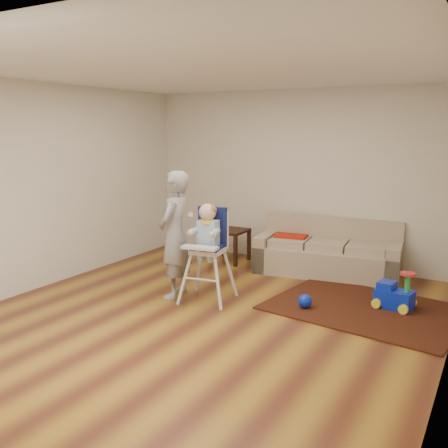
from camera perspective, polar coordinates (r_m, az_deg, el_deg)
The scene contains 9 objects.
ground at distance 5.79m, azimuth -1.98°, elevation -10.42°, with size 5.50×5.50×0.00m, color #4F2414.
room_envelope at distance 5.86m, azimuth 0.61°, elevation 8.64°, with size 5.04×5.52×2.72m.
sofa at distance 7.43m, azimuth 11.76°, elevation -2.67°, with size 2.13×1.07×0.79m.
side_table at distance 8.01m, azimuth 0.64°, elevation -2.46°, with size 0.52×0.52×0.52m, color black, non-canonical shape.
area_rug at distance 6.22m, azimuth 15.82°, elevation -9.24°, with size 2.14×1.60×0.02m, color black.
ride_on_toy at distance 6.24m, azimuth 18.96°, elevation -7.04°, with size 0.42×0.30×0.46m, color #0B26C6, non-canonical shape.
toy_ball at distance 6.03m, azimuth 9.24°, elevation -8.70°, with size 0.16×0.16×0.16m, color #0B26C6.
high_chair at distance 6.13m, azimuth -1.86°, elevation -3.46°, with size 0.64×0.64×1.22m.
adult at distance 6.24m, azimuth -5.66°, elevation -1.24°, with size 0.58×0.38×1.60m, color gray.
Camera 1 is at (2.82, -4.60, 2.09)m, focal length 40.00 mm.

